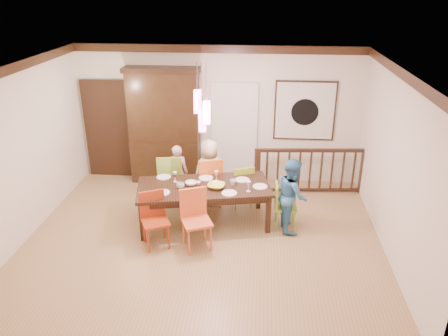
# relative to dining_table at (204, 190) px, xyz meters

# --- Properties ---
(floor) EXTENTS (6.00, 6.00, 0.00)m
(floor) POSITION_rel_dining_table_xyz_m (0.05, -0.50, -0.67)
(floor) COLOR #A07A4D
(floor) RESTS_ON ground
(ceiling) EXTENTS (6.00, 6.00, 0.00)m
(ceiling) POSITION_rel_dining_table_xyz_m (0.05, -0.50, 2.23)
(ceiling) COLOR white
(ceiling) RESTS_ON wall_back
(wall_back) EXTENTS (6.00, 0.00, 6.00)m
(wall_back) POSITION_rel_dining_table_xyz_m (0.05, 2.00, 0.78)
(wall_back) COLOR silver
(wall_back) RESTS_ON floor
(wall_left) EXTENTS (0.00, 5.00, 5.00)m
(wall_left) POSITION_rel_dining_table_xyz_m (-2.95, -0.50, 0.78)
(wall_left) COLOR silver
(wall_left) RESTS_ON floor
(wall_right) EXTENTS (0.00, 5.00, 5.00)m
(wall_right) POSITION_rel_dining_table_xyz_m (3.05, -0.50, 0.78)
(wall_right) COLOR silver
(wall_right) RESTS_ON floor
(crown_molding) EXTENTS (6.00, 5.00, 0.16)m
(crown_molding) POSITION_rel_dining_table_xyz_m (0.05, -0.50, 2.15)
(crown_molding) COLOR black
(crown_molding) RESTS_ON wall_back
(panel_door) EXTENTS (1.04, 0.07, 2.24)m
(panel_door) POSITION_rel_dining_table_xyz_m (-2.35, 1.95, 0.38)
(panel_door) COLOR black
(panel_door) RESTS_ON wall_back
(white_doorway) EXTENTS (0.97, 0.05, 2.22)m
(white_doorway) POSITION_rel_dining_table_xyz_m (0.40, 1.97, 0.38)
(white_doorway) COLOR silver
(white_doorway) RESTS_ON wall_back
(painting) EXTENTS (1.25, 0.06, 1.25)m
(painting) POSITION_rel_dining_table_xyz_m (1.85, 1.96, 0.93)
(painting) COLOR black
(painting) RESTS_ON wall_back
(pendant_cluster) EXTENTS (0.27, 0.21, 1.14)m
(pendant_cluster) POSITION_rel_dining_table_xyz_m (0.00, -0.00, 1.43)
(pendant_cluster) COLOR #FF4C83
(pendant_cluster) RESTS_ON ceiling
(dining_table) EXTENTS (2.48, 1.51, 0.75)m
(dining_table) POSITION_rel_dining_table_xyz_m (0.00, 0.00, 0.00)
(dining_table) COLOR black
(dining_table) RESTS_ON floor
(chair_far_left) EXTENTS (0.51, 0.51, 1.02)m
(chair_far_left) POSITION_rel_dining_table_xyz_m (-0.76, 0.79, -0.09)
(chair_far_left) COLOR #8ABA3C
(chair_far_left) RESTS_ON floor
(chair_far_mid) EXTENTS (0.59, 0.59, 1.02)m
(chair_far_mid) POSITION_rel_dining_table_xyz_m (-0.00, 0.72, -0.09)
(chair_far_mid) COLOR #CB561B
(chair_far_mid) RESTS_ON floor
(chair_far_right) EXTENTS (0.51, 0.51, 0.87)m
(chair_far_right) POSITION_rel_dining_table_xyz_m (0.63, 0.72, -0.17)
(chair_far_right) COLOR #92AB23
(chair_far_right) RESTS_ON floor
(chair_near_left) EXTENTS (0.56, 0.56, 0.93)m
(chair_near_left) POSITION_rel_dining_table_xyz_m (-0.69, -0.80, -0.14)
(chair_near_left) COLOR #9C3112
(chair_near_left) RESTS_ON floor
(chair_near_mid) EXTENTS (0.59, 0.59, 0.99)m
(chair_near_mid) POSITION_rel_dining_table_xyz_m (-0.01, -0.80, -0.10)
(chair_near_mid) COLOR #D4592B
(chair_near_mid) RESTS_ON floor
(chair_end_right) EXTENTS (0.39, 0.39, 0.84)m
(chair_end_right) POSITION_rel_dining_table_xyz_m (1.45, -0.01, -0.19)
(chair_end_right) COLOR olive
(chair_end_right) RESTS_ON floor
(china_hutch) EXTENTS (1.57, 0.46, 2.47)m
(china_hutch) POSITION_rel_dining_table_xyz_m (-1.07, 1.80, 0.57)
(china_hutch) COLOR black
(china_hutch) RESTS_ON floor
(balustrade) EXTENTS (2.31, 0.28, 0.96)m
(balustrade) POSITION_rel_dining_table_xyz_m (2.00, 1.45, -0.17)
(balustrade) COLOR black
(balustrade) RESTS_ON floor
(person_far_left) EXTENTS (0.45, 0.32, 1.15)m
(person_far_left) POSITION_rel_dining_table_xyz_m (-0.65, 0.90, -0.10)
(person_far_left) COLOR #F2B8C7
(person_far_left) RESTS_ON floor
(person_far_mid) EXTENTS (0.76, 0.67, 1.31)m
(person_far_mid) POSITION_rel_dining_table_xyz_m (0.00, 0.82, -0.02)
(person_far_mid) COLOR beige
(person_far_mid) RESTS_ON floor
(person_end_right) EXTENTS (0.58, 0.70, 1.32)m
(person_end_right) POSITION_rel_dining_table_xyz_m (1.55, -0.04, -0.01)
(person_end_right) COLOR teal
(person_end_right) RESTS_ON floor
(serving_bowl) EXTENTS (0.33, 0.33, 0.07)m
(serving_bowl) POSITION_rel_dining_table_xyz_m (0.23, -0.06, 0.11)
(serving_bowl) COLOR yellow
(serving_bowl) RESTS_ON dining_table
(small_bowl) EXTENTS (0.24, 0.24, 0.06)m
(small_bowl) POSITION_rel_dining_table_xyz_m (-0.22, 0.01, 0.11)
(small_bowl) COLOR white
(small_bowl) RESTS_ON dining_table
(cup_left) EXTENTS (0.16, 0.16, 0.11)m
(cup_left) POSITION_rel_dining_table_xyz_m (-0.38, -0.15, 0.13)
(cup_left) COLOR silver
(cup_left) RESTS_ON dining_table
(cup_right) EXTENTS (0.13, 0.13, 0.10)m
(cup_right) POSITION_rel_dining_table_xyz_m (0.51, 0.08, 0.13)
(cup_right) COLOR silver
(cup_right) RESTS_ON dining_table
(plate_far_left) EXTENTS (0.26, 0.26, 0.01)m
(plate_far_left) POSITION_rel_dining_table_xyz_m (-0.78, 0.28, 0.08)
(plate_far_left) COLOR white
(plate_far_left) RESTS_ON dining_table
(plate_far_mid) EXTENTS (0.26, 0.26, 0.01)m
(plate_far_mid) POSITION_rel_dining_table_xyz_m (-0.00, 0.31, 0.08)
(plate_far_mid) COLOR white
(plate_far_mid) RESTS_ON dining_table
(plate_far_right) EXTENTS (0.26, 0.26, 0.01)m
(plate_far_right) POSITION_rel_dining_table_xyz_m (0.66, 0.30, 0.08)
(plate_far_right) COLOR white
(plate_far_right) RESTS_ON dining_table
(plate_near_left) EXTENTS (0.26, 0.26, 0.01)m
(plate_near_left) POSITION_rel_dining_table_xyz_m (-0.66, -0.35, 0.08)
(plate_near_left) COLOR white
(plate_near_left) RESTS_ON dining_table
(plate_near_mid) EXTENTS (0.26, 0.26, 0.01)m
(plate_near_mid) POSITION_rel_dining_table_xyz_m (0.47, -0.26, 0.08)
(plate_near_mid) COLOR white
(plate_near_mid) RESTS_ON dining_table
(plate_end_right) EXTENTS (0.26, 0.26, 0.01)m
(plate_end_right) POSITION_rel_dining_table_xyz_m (0.99, 0.04, 0.08)
(plate_end_right) COLOR white
(plate_end_right) RESTS_ON dining_table
(wine_glass_a) EXTENTS (0.08, 0.08, 0.19)m
(wine_glass_a) POSITION_rel_dining_table_xyz_m (-0.53, 0.12, 0.17)
(wine_glass_a) COLOR #590C19
(wine_glass_a) RESTS_ON dining_table
(wine_glass_b) EXTENTS (0.08, 0.08, 0.19)m
(wine_glass_b) POSITION_rel_dining_table_xyz_m (0.20, 0.23, 0.17)
(wine_glass_b) COLOR silver
(wine_glass_b) RESTS_ON dining_table
(wine_glass_c) EXTENTS (0.08, 0.08, 0.19)m
(wine_glass_c) POSITION_rel_dining_table_xyz_m (-0.05, -0.25, 0.17)
(wine_glass_c) COLOR #590C19
(wine_glass_c) RESTS_ON dining_table
(wine_glass_d) EXTENTS (0.08, 0.08, 0.19)m
(wine_glass_d) POSITION_rel_dining_table_xyz_m (0.79, -0.15, 0.17)
(wine_glass_d) COLOR silver
(wine_glass_d) RESTS_ON dining_table
(napkin) EXTENTS (0.18, 0.14, 0.01)m
(napkin) POSITION_rel_dining_table_xyz_m (-0.02, -0.35, 0.08)
(napkin) COLOR #D83359
(napkin) RESTS_ON dining_table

